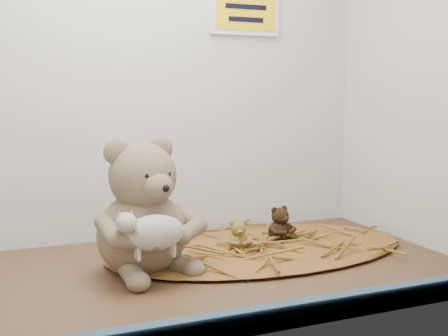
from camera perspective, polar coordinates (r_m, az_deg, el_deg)
name	(u,v)px	position (r cm, az deg, el deg)	size (l,w,h in cm)	color
alcove_shell	(147,37)	(111.68, -7.87, 13.06)	(120.40, 60.20, 90.40)	#3B2814
front_rail	(220,326)	(81.93, -0.42, -15.75)	(119.28, 2.20, 3.60)	#324E60
straw_bed	(259,247)	(124.67, 3.62, -8.03)	(68.33, 39.68, 1.32)	brown
main_teddy	(142,206)	(108.10, -8.36, -3.81)	(20.97, 22.14, 26.01)	#917C59
toy_lamb	(155,233)	(99.97, -7.03, -6.54)	(13.76, 8.39, 8.89)	beige
mini_teddy_tan	(238,234)	(119.65, 1.47, -6.72)	(5.33, 5.63, 6.61)	olive
mini_teddy_brown	(280,222)	(127.67, 5.67, -5.52)	(6.45, 6.81, 8.01)	black
wall_sign	(245,7)	(142.01, 2.15, 16.02)	(16.00, 1.20, 11.00)	#E0C00B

